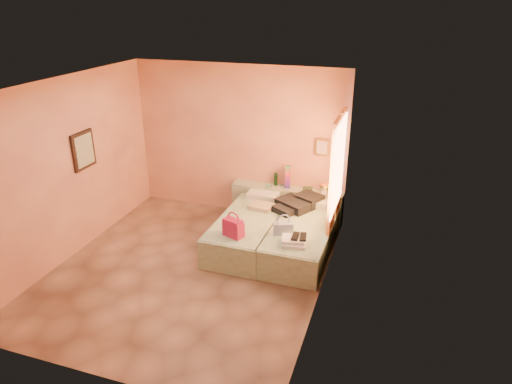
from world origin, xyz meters
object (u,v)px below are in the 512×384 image
magenta_handbag (233,228)px  green_book (308,189)px  bed_left (249,230)px  water_bottle (276,179)px  headboard_ledge (287,204)px  blue_handbag (283,228)px  flower_vase (324,187)px  towel_stack (294,242)px  bed_right (301,239)px

magenta_handbag → green_book: bearing=86.8°
bed_left → water_bottle: (0.14, 1.11, 0.52)m
headboard_ledge → blue_handbag: 1.49m
headboard_ledge → flower_vase: bearing=-2.6°
magenta_handbag → towel_stack: bearing=21.8°
magenta_handbag → water_bottle: bearing=104.8°
flower_vase → magenta_handbag: flower_vase is taller
bed_left → magenta_handbag: 0.79m
headboard_ledge → blue_handbag: bearing=-77.7°
bed_left → magenta_handbag: (-0.01, -0.68, 0.39)m
blue_handbag → towel_stack: blue_handbag is taller
headboard_ledge → bed_left: (-0.38, -1.05, -0.08)m
green_book → magenta_handbag: magenta_handbag is taller
bed_left → water_bottle: bearing=83.5°
bed_right → flower_vase: flower_vase is taller
magenta_handbag → towel_stack: magenta_handbag is taller
headboard_ledge → towel_stack: 1.80m
bed_right → towel_stack: (0.03, -0.65, 0.30)m
bed_left → green_book: 1.39m
headboard_ledge → magenta_handbag: magenta_handbag is taller
flower_vase → magenta_handbag: (-1.07, -1.70, -0.12)m
flower_vase → blue_handbag: size_ratio=0.80×
bed_left → blue_handbag: (0.69, -0.39, 0.34)m
bed_right → magenta_handbag: 1.21m
headboard_ledge → towel_stack: headboard_ledge is taller
green_book → magenta_handbag: bearing=-121.5°
headboard_ledge → magenta_handbag: bearing=-102.6°
magenta_handbag → bed_left: bearing=108.7°
bed_right → magenta_handbag: magenta_handbag is taller
towel_stack → bed_right: bearing=92.4°
water_bottle → green_book: 0.61m
magenta_handbag → bed_right: bearing=56.5°
towel_stack → blue_handbag: bearing=132.2°
water_bottle → flower_vase: 0.92m
headboard_ledge → bed_right: 1.18m
water_bottle → magenta_handbag: water_bottle is taller
magenta_handbag → blue_handbag: size_ratio=1.05×
headboard_ledge → blue_handbag: (0.31, -1.44, 0.27)m
towel_stack → headboard_ledge: bearing=108.0°
bed_right → blue_handbag: blue_handbag is taller
green_book → magenta_handbag: size_ratio=0.56×
green_book → magenta_handbag: 1.94m
water_bottle → towel_stack: bearing=-65.9°
headboard_ledge → bed_right: size_ratio=1.02×
water_bottle → headboard_ledge: bearing=-14.5°
headboard_ledge → towel_stack: bearing=-72.0°
bed_right → towel_stack: size_ratio=5.71×
magenta_handbag → headboard_ledge: bearing=97.1°
bed_right → magenta_handbag: size_ratio=6.50×
water_bottle → bed_right: bearing=-55.7°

